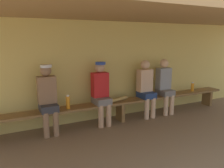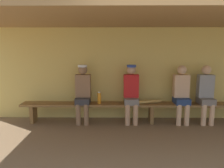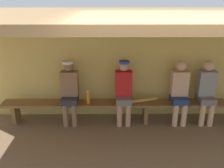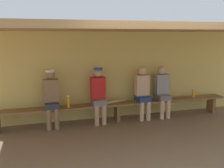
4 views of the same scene
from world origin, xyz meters
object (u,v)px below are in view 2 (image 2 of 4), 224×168
player_with_sunglasses (181,92)px  baseball_bat (146,102)px  player_in_blue (83,91)px  water_bottle_green (99,98)px  player_leftmost (206,92)px  bench (151,106)px  player_middle (131,91)px

player_with_sunglasses → baseball_bat: size_ratio=1.75×
baseball_bat → player_in_blue: bearing=162.5°
water_bottle_green → baseball_bat: bearing=1.9°
player_with_sunglasses → water_bottle_green: 1.89m
water_bottle_green → player_with_sunglasses: bearing=1.2°
player_leftmost → baseball_bat: 1.38m
player_with_sunglasses → player_leftmost: size_ratio=1.00×
bench → player_leftmost: size_ratio=4.49×
player_in_blue → water_bottle_green: (0.38, -0.04, -0.15)m
player_leftmost → bench: bearing=-179.9°
water_bottle_green → baseball_bat: (1.08, 0.04, -0.10)m
player_with_sunglasses → baseball_bat: player_with_sunglasses is taller
water_bottle_green → player_middle: bearing=3.0°
baseball_bat → player_leftmost: bearing=-17.2°
player_leftmost → water_bottle_green: player_leftmost is taller
player_middle → baseball_bat: 0.43m
player_in_blue → baseball_bat: bearing=-0.1°
player_middle → player_with_sunglasses: (1.15, -0.00, -0.02)m
player_in_blue → player_with_sunglasses: bearing=-0.0°
player_in_blue → baseball_bat: size_ratio=1.76×
bench → player_middle: bearing=179.6°
bench → player_middle: 0.59m
bench → player_middle: player_middle is taller
bench → player_in_blue: size_ratio=4.46×
player_in_blue → baseball_bat: 1.48m
player_in_blue → player_with_sunglasses: 2.26m
player_middle → player_with_sunglasses: 1.15m
water_bottle_green → baseball_bat: water_bottle_green is taller
player_with_sunglasses → bench: bearing=-179.7°
player_in_blue → player_leftmost: bearing=-0.0°
bench → player_leftmost: player_leftmost is taller
player_middle → water_bottle_green: size_ratio=4.90×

